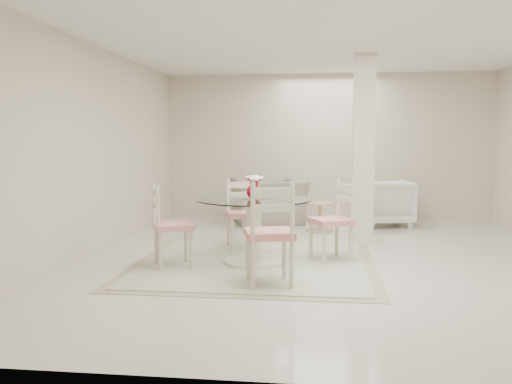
# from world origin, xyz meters

# --- Properties ---
(ground) EXTENTS (7.00, 7.00, 0.00)m
(ground) POSITION_xyz_m (0.00, 0.00, 0.00)
(ground) COLOR beige
(ground) RESTS_ON ground
(room_shell) EXTENTS (6.02, 7.02, 2.71)m
(room_shell) POSITION_xyz_m (0.00, 0.00, 1.86)
(room_shell) COLOR beige
(room_shell) RESTS_ON ground
(column) EXTENTS (0.30, 0.30, 2.70)m
(column) POSITION_xyz_m (0.50, 1.30, 1.35)
(column) COLOR beige
(column) RESTS_ON ground
(area_rug) EXTENTS (2.87, 2.87, 0.02)m
(area_rug) POSITION_xyz_m (-0.89, -0.36, 0.01)
(area_rug) COLOR tan
(area_rug) RESTS_ON ground
(dining_table) EXTENTS (1.37, 1.37, 0.79)m
(dining_table) POSITION_xyz_m (-0.89, -0.36, 0.40)
(dining_table) COLOR #EFEBC5
(dining_table) RESTS_ON ground
(red_vase) EXTENTS (0.21, 0.20, 0.28)m
(red_vase) POSITION_xyz_m (-0.89, -0.36, 0.93)
(red_vase) COLOR #AE0519
(red_vase) RESTS_ON dining_table
(dining_chair_east) EXTENTS (0.59, 0.59, 1.10)m
(dining_chair_east) POSITION_xyz_m (0.08, -0.06, 0.58)
(dining_chair_east) COLOR beige
(dining_chair_east) RESTS_ON ground
(dining_chair_north) EXTENTS (0.53, 0.53, 1.05)m
(dining_chair_north) POSITION_xyz_m (-1.18, 0.62, 0.55)
(dining_chair_north) COLOR beige
(dining_chair_north) RESTS_ON ground
(dining_chair_west) EXTENTS (0.57, 0.57, 1.08)m
(dining_chair_west) POSITION_xyz_m (-1.86, -0.66, 0.57)
(dining_chair_west) COLOR beige
(dining_chair_west) RESTS_ON ground
(dining_chair_south) EXTENTS (0.58, 0.58, 1.19)m
(dining_chair_south) POSITION_xyz_m (-0.60, -1.35, 0.62)
(dining_chair_south) COLOR beige
(dining_chair_south) RESTS_ON ground
(recliner_taupe) EXTENTS (1.48, 1.39, 0.78)m
(recliner_taupe) POSITION_xyz_m (-1.02, 2.82, 0.39)
(recliner_taupe) COLOR gray
(recliner_taupe) RESTS_ON ground
(armchair_white) EXTENTS (1.00, 1.01, 0.80)m
(armchair_white) POSITION_xyz_m (1.00, 2.87, 0.40)
(armchair_white) COLOR white
(armchair_white) RESTS_ON ground
(side_table) EXTENTS (0.45, 0.45, 0.47)m
(side_table) POSITION_xyz_m (-0.12, 2.10, 0.22)
(side_table) COLOR tan
(side_table) RESTS_ON ground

